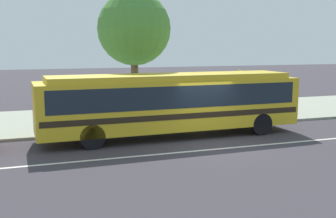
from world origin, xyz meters
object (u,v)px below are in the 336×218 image
at_px(transit_bus, 172,101).
at_px(bus_stop_sign, 239,88).
at_px(street_tree_near_stop, 134,29).
at_px(pedestrian_waiting_near_sign, 126,105).

bearing_deg(transit_bus, bus_stop_sign, 24.86).
bearing_deg(bus_stop_sign, street_tree_near_stop, 159.39).
distance_m(pedestrian_waiting_near_sign, bus_stop_sign, 5.98).
relative_size(transit_bus, bus_stop_sign, 4.42).
height_order(pedestrian_waiting_near_sign, bus_stop_sign, bus_stop_sign).
bearing_deg(bus_stop_sign, pedestrian_waiting_near_sign, 173.16).
height_order(pedestrian_waiting_near_sign, street_tree_near_stop, street_tree_near_stop).
xyz_separation_m(pedestrian_waiting_near_sign, street_tree_near_stop, (0.76, 1.22, 3.76)).
bearing_deg(pedestrian_waiting_near_sign, street_tree_near_stop, 58.29).
relative_size(pedestrian_waiting_near_sign, street_tree_near_stop, 0.25).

